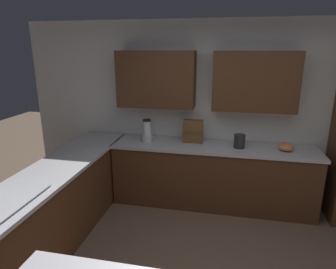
# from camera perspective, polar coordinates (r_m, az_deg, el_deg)

# --- Properties ---
(wall_back) EXTENTS (6.00, 0.44, 2.60)m
(wall_back) POSITION_cam_1_polar(r_m,az_deg,el_deg) (4.31, 9.69, 5.90)
(wall_back) COLOR silver
(wall_back) RESTS_ON ground
(lower_cabinets_back) EXTENTS (2.80, 0.60, 0.86)m
(lower_cabinets_back) POSITION_cam_1_polar(r_m,az_deg,el_deg) (4.31, 8.54, -8.07)
(lower_cabinets_back) COLOR #472B19
(lower_cabinets_back) RESTS_ON ground
(countertop_back) EXTENTS (2.84, 0.64, 0.04)m
(countertop_back) POSITION_cam_1_polar(r_m,az_deg,el_deg) (4.14, 8.81, -2.40)
(countertop_back) COLOR #B2B2B7
(countertop_back) RESTS_ON lower_cabinets_back
(lower_cabinets_side) EXTENTS (0.60, 2.90, 0.86)m
(lower_cabinets_side) POSITION_cam_1_polar(r_m,az_deg,el_deg) (3.78, -20.46, -12.69)
(lower_cabinets_side) COLOR #472B19
(lower_cabinets_side) RESTS_ON ground
(countertop_side) EXTENTS (0.64, 2.94, 0.04)m
(countertop_side) POSITION_cam_1_polar(r_m,az_deg,el_deg) (3.59, -21.17, -6.37)
(countertop_side) COLOR #B2B2B7
(countertop_side) RESTS_ON lower_cabinets_side
(sink_unit) EXTENTS (0.46, 0.70, 0.23)m
(sink_unit) POSITION_cam_1_polar(r_m,az_deg,el_deg) (3.03, -29.17, -10.88)
(sink_unit) COLOR #515456
(sink_unit) RESTS_ON countertop_side
(blender) EXTENTS (0.15, 0.15, 0.33)m
(blender) POSITION_cam_1_polar(r_m,az_deg,el_deg) (4.22, -4.10, 0.43)
(blender) COLOR silver
(blender) RESTS_ON countertop_back
(mixing_bowl) EXTENTS (0.21, 0.21, 0.11)m
(mixing_bowl) POSITION_cam_1_polar(r_m,az_deg,el_deg) (4.17, 21.98, -2.20)
(mixing_bowl) COLOR #CC724C
(mixing_bowl) RESTS_ON countertop_back
(spice_rack) EXTENTS (0.28, 0.11, 0.33)m
(spice_rack) POSITION_cam_1_polar(r_m,az_deg,el_deg) (4.19, 4.88, 0.62)
(spice_rack) COLOR brown
(spice_rack) RESTS_ON countertop_back
(kettle) EXTENTS (0.15, 0.15, 0.19)m
(kettle) POSITION_cam_1_polar(r_m,az_deg,el_deg) (4.09, 13.76, -1.27)
(kettle) COLOR #262628
(kettle) RESTS_ON countertop_back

